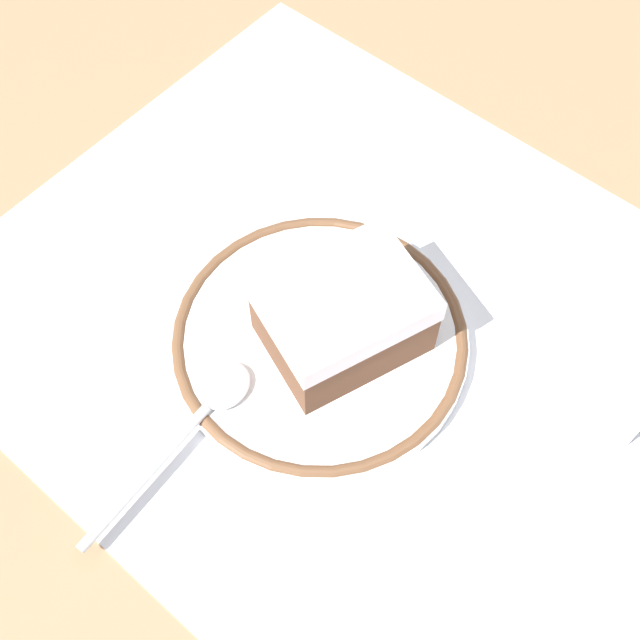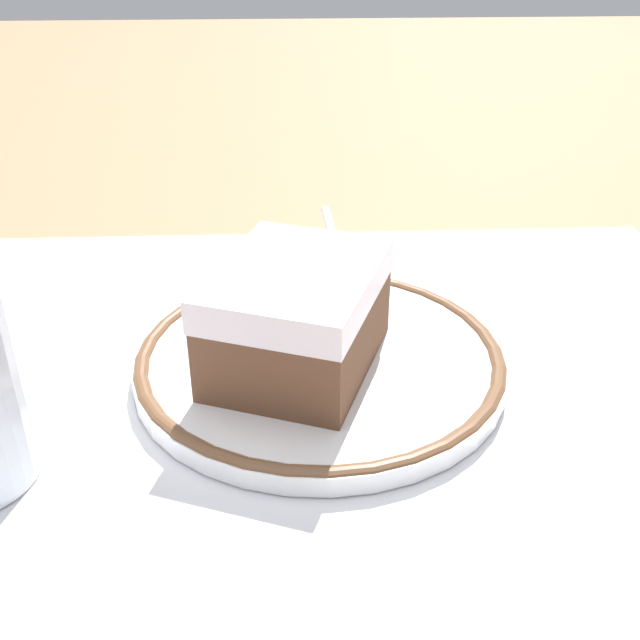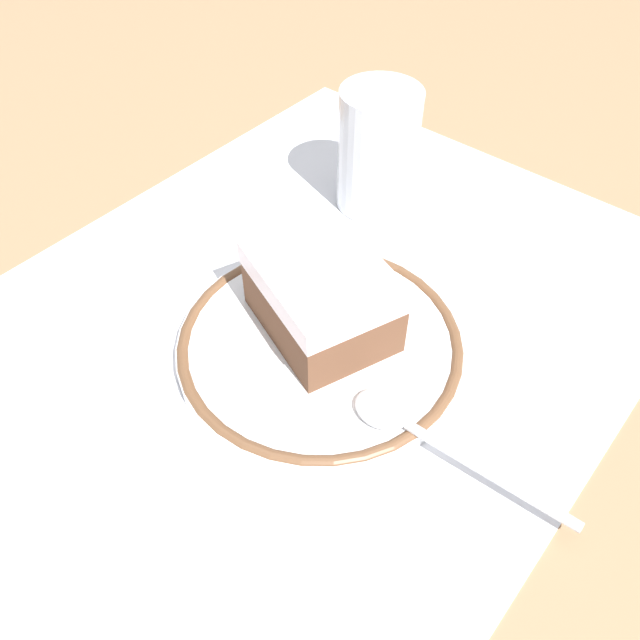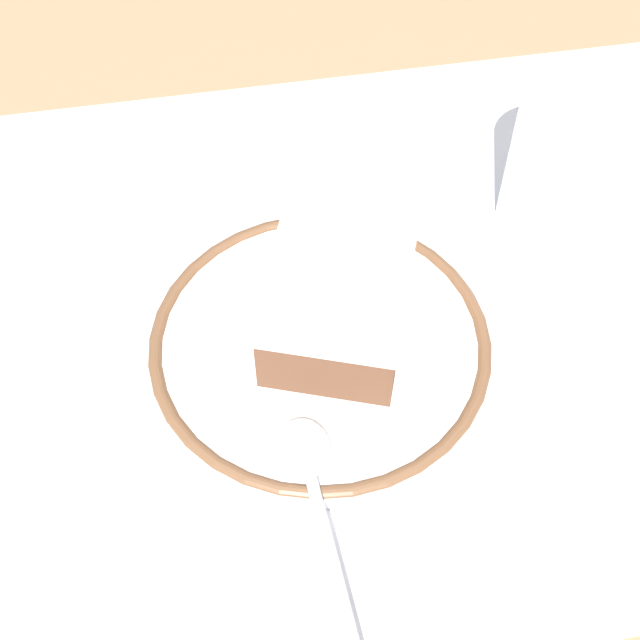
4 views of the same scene
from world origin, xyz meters
The scene contains 6 objects.
ground_plane centered at (0.00, 0.00, 0.00)m, with size 2.40×2.40×0.00m, color #9E7551.
placemat centered at (0.00, 0.00, 0.00)m, with size 0.52×0.41×0.00m, color white.
plate centered at (-0.02, -0.03, 0.01)m, with size 0.19×0.19×0.01m.
cake_slice centered at (-0.01, -0.02, 0.04)m, with size 0.10×0.11×0.05m.
spoon centered at (-0.04, -0.12, 0.02)m, with size 0.03×0.14×0.01m.
cup centered at (0.13, 0.05, 0.05)m, with size 0.06×0.06×0.10m.
Camera 1 is at (0.14, -0.22, 0.46)m, focal length 45.84 mm.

